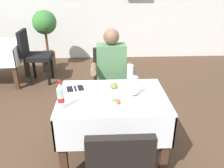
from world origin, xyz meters
TOP-DOWN VIEW (x-y plane):
  - ground_plane at (0.00, 0.00)m, footprint 11.00×11.00m
  - main_dining_table at (-0.08, -0.09)m, footprint 1.06×0.78m
  - chair_far_diner_seat at (-0.08, 0.69)m, footprint 0.44×0.50m
  - seated_diner_far at (-0.06, 0.58)m, footprint 0.50×0.46m
  - plate_near_camera at (-0.04, -0.26)m, footprint 0.25×0.25m
  - plate_far_diner at (-0.04, 0.07)m, footprint 0.25×0.25m
  - beer_glass_left at (0.12, -0.11)m, footprint 0.07×0.07m
  - beer_glass_middle at (0.13, 0.23)m, footprint 0.07×0.07m
  - cola_bottle_primary at (-0.54, -0.31)m, footprint 0.06×0.06m
  - napkin_cutlery_set at (-0.46, 0.09)m, footprint 0.19×0.20m
  - background_chair_right at (-1.40, 2.03)m, footprint 0.50×0.44m
  - potted_plant_corner at (-1.29, 2.66)m, footprint 0.47×0.47m

SIDE VIEW (x-z plane):
  - ground_plane at x=0.00m, z-range 0.00..0.00m
  - chair_far_diner_seat at x=-0.08m, z-range 0.07..1.04m
  - background_chair_right at x=-1.40m, z-range 0.07..1.04m
  - main_dining_table at x=-0.08m, z-range 0.19..0.95m
  - seated_diner_far at x=-0.06m, z-range 0.08..1.34m
  - napkin_cutlery_set at x=-0.46m, z-range 0.75..0.77m
  - plate_near_camera at x=-0.04m, z-range 0.74..0.79m
  - plate_far_diner at x=-0.04m, z-range 0.74..0.81m
  - potted_plant_corner at x=-1.29m, z-range 0.19..1.42m
  - beer_glass_left at x=0.12m, z-range 0.76..0.96m
  - beer_glass_middle at x=0.13m, z-range 0.76..0.96m
  - cola_bottle_primary at x=-0.54m, z-range 0.74..1.00m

